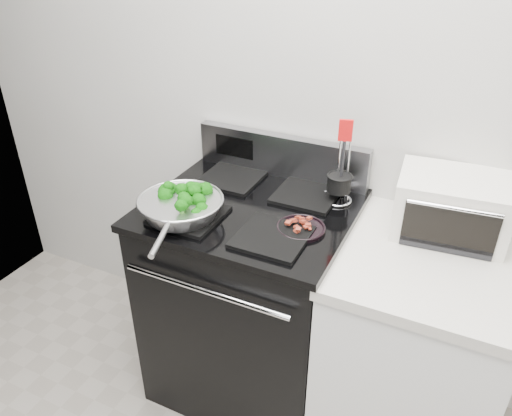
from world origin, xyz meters
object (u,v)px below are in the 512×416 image
Objects in this scene: gas_range at (251,297)px; bacon_plate at (301,226)px; skillet at (181,206)px; toaster_oven at (451,206)px; utensil_holder at (339,187)px.

gas_range reaches higher than bacon_plate.
gas_range is 2.29× the size of skillet.
utensil_holder is at bearing 175.77° from toaster_oven.
bacon_plate is at bearing -155.75° from toaster_oven.
gas_range is 3.29× the size of utensil_holder.
bacon_plate is 0.51× the size of utensil_holder.
gas_range is at bearing -165.03° from utensil_holder.
skillet is 2.80× the size of bacon_plate.
bacon_plate is at bearing -17.88° from gas_range.
toaster_oven is at bearing 29.38° from bacon_plate.
bacon_plate is 0.44× the size of toaster_oven.
skillet is at bearing -162.04° from toaster_oven.
skillet is at bearing -164.52° from bacon_plate.
gas_range is 0.91m from toaster_oven.
toaster_oven reaches higher than bacon_plate.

